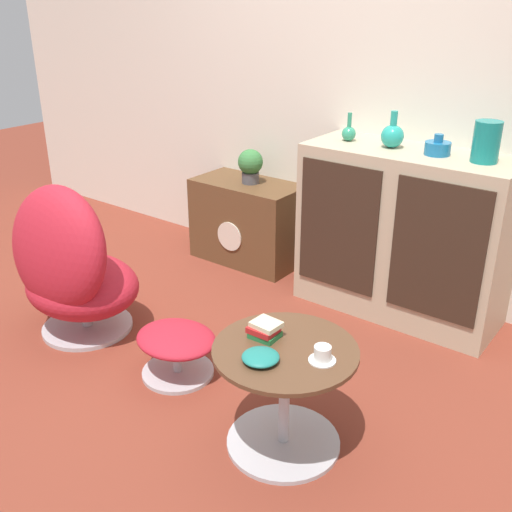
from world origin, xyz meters
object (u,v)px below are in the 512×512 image
(ottoman, at_px, (176,345))
(egg_chair, at_px, (71,269))
(vase_rightmost, at_px, (486,142))
(book_stack, at_px, (265,330))
(vase_inner_left, at_px, (392,135))
(vase_leftmost, at_px, (349,133))
(bowl, at_px, (261,357))
(potted_plant, at_px, (250,165))
(sideboard, at_px, (403,234))
(vase_inner_right, at_px, (438,148))
(coffee_table, at_px, (284,392))
(tv_console, at_px, (248,222))
(teacup, at_px, (322,355))

(ottoman, bearing_deg, egg_chair, -175.85)
(vase_rightmost, xyz_separation_m, book_stack, (-0.36, -1.34, -0.56))
(ottoman, xyz_separation_m, vase_inner_left, (0.45, 1.27, 0.86))
(vase_leftmost, distance_m, bowl, 1.65)
(vase_inner_left, distance_m, potted_plant, 1.05)
(sideboard, distance_m, vase_inner_right, 0.53)
(vase_inner_left, bearing_deg, vase_rightmost, 0.00)
(egg_chair, relative_size, ottoman, 2.14)
(egg_chair, xyz_separation_m, vase_inner_right, (1.41, 1.32, 0.60))
(vase_leftmost, height_order, potted_plant, vase_leftmost)
(coffee_table, relative_size, book_stack, 4.74)
(vase_inner_left, xyz_separation_m, potted_plant, (-1.00, 0.04, -0.34))
(potted_plant, bearing_deg, vase_leftmost, -2.83)
(bowl, bearing_deg, coffee_table, 78.69)
(coffee_table, xyz_separation_m, bowl, (-0.03, -0.13, 0.22))
(sideboard, xyz_separation_m, tv_console, (-1.14, 0.04, -0.20))
(egg_chair, height_order, vase_rightmost, vase_rightmost)
(vase_rightmost, xyz_separation_m, potted_plant, (-1.50, 0.04, -0.37))
(potted_plant, bearing_deg, vase_inner_left, -2.08)
(ottoman, xyz_separation_m, vase_rightmost, (0.95, 1.27, 0.89))
(egg_chair, bearing_deg, book_stack, -1.10)
(egg_chair, distance_m, potted_plant, 1.40)
(tv_console, distance_m, vase_inner_left, 1.27)
(coffee_table, distance_m, potted_plant, 1.93)
(coffee_table, bearing_deg, bowl, -101.31)
(vase_rightmost, distance_m, teacup, 1.47)
(vase_inner_right, relative_size, book_stack, 1.11)
(vase_inner_left, distance_m, vase_inner_right, 0.26)
(ottoman, relative_size, teacup, 3.92)
(potted_plant, height_order, teacup, potted_plant)
(tv_console, distance_m, vase_inner_right, 1.47)
(coffee_table, height_order, vase_inner_right, vase_inner_right)
(egg_chair, xyz_separation_m, potted_plant, (0.16, 1.36, 0.30))
(vase_inner_left, relative_size, book_stack, 1.62)
(sideboard, height_order, egg_chair, sideboard)
(vase_rightmost, bearing_deg, vase_inner_right, 180.00)
(vase_rightmost, relative_size, bowl, 1.42)
(ottoman, bearing_deg, sideboard, 65.83)
(ottoman, relative_size, vase_inner_right, 3.05)
(ottoman, height_order, potted_plant, potted_plant)
(coffee_table, xyz_separation_m, vase_rightmost, (0.24, 1.36, 0.80))
(egg_chair, distance_m, vase_inner_left, 1.86)
(vase_leftmost, bearing_deg, ottoman, -98.19)
(vase_leftmost, bearing_deg, vase_inner_left, 0.00)
(vase_leftmost, bearing_deg, coffee_table, -69.14)
(coffee_table, xyz_separation_m, vase_inner_right, (0.00, 1.36, 0.73))
(book_stack, bearing_deg, tv_console, 130.14)
(sideboard, relative_size, vase_inner_right, 8.55)
(tv_console, distance_m, teacup, 2.01)
(egg_chair, relative_size, vase_leftmost, 5.56)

